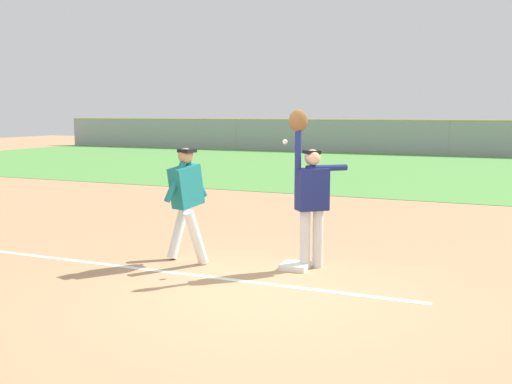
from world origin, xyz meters
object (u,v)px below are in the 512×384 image
first_base (295,266)px  fielder (311,191)px  parked_car_white (296,137)px  parked_car_tan (379,139)px  parked_car_black (472,141)px  runner (186,197)px  baseball (285,142)px

first_base → fielder: fielder is taller
first_base → parked_car_white: size_ratio=0.09×
first_base → parked_car_white: (-9.51, 27.16, 0.63)m
first_base → fielder: 1.10m
fielder → parked_car_tan: fielder is taller
fielder → parked_car_black: fielder is taller
parked_car_black → parked_car_white: bearing=176.6°
runner → parked_car_white: bearing=123.2°
runner → parked_car_tan: bearing=112.5°
fielder → parked_car_tan: 26.94m
fielder → baseball: size_ratio=30.81×
first_base → fielder: size_ratio=0.17×
runner → parked_car_white: 28.55m
baseball → parked_car_tan: (-3.91, 26.49, -1.14)m
runner → fielder: bearing=29.8°
first_base → baseball: 1.81m
parked_car_white → parked_car_tan: size_ratio=1.00×
first_base → parked_car_tan: 27.04m
baseball → parked_car_black: size_ratio=0.02×
runner → baseball: (1.37, 0.50, 0.82)m
parked_car_white → runner: bearing=-73.7°
fielder → parked_car_black: size_ratio=0.52×
baseball → first_base: bearing=-41.7°
parked_car_tan → runner: bearing=-84.8°
runner → parked_car_tan: 27.11m
parked_car_white → parked_car_tan: same height
fielder → runner: size_ratio=1.33×
first_base → runner: size_ratio=0.22×
baseball → parked_car_white: baseball is taller
baseball → fielder: bearing=-12.0°
parked_car_tan → parked_car_black: 5.15m
fielder → runner: (-1.80, -0.41, -0.12)m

